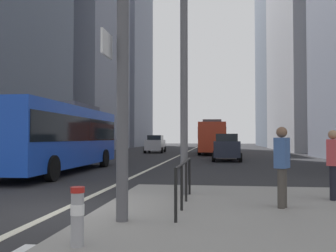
% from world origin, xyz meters
% --- Properties ---
extents(ground_plane, '(160.00, 160.00, 0.00)m').
position_xyz_m(ground_plane, '(0.00, 20.00, 0.00)').
color(ground_plane, '#28282B').
extents(median_island, '(9.00, 10.00, 0.15)m').
position_xyz_m(median_island, '(5.50, -1.00, 0.07)').
color(median_island, gray).
rests_on(median_island, ground).
extents(lane_centre_line, '(0.20, 80.00, 0.01)m').
position_xyz_m(lane_centre_line, '(0.00, 30.00, 0.01)').
color(lane_centre_line, beige).
rests_on(lane_centre_line, ground).
extents(office_tower_left_far, '(10.82, 18.26, 35.40)m').
position_xyz_m(office_tower_left_far, '(-16.00, 63.67, 17.70)').
color(office_tower_left_far, slate).
rests_on(office_tower_left_far, ground).
extents(office_tower_right_mid, '(10.78, 21.66, 38.76)m').
position_xyz_m(office_tower_right_mid, '(17.00, 43.56, 19.38)').
color(office_tower_right_mid, '#9E9EA3').
rests_on(office_tower_right_mid, ground).
extents(office_tower_right_far, '(10.02, 19.08, 48.99)m').
position_xyz_m(office_tower_right_far, '(17.00, 67.01, 24.49)').
color(office_tower_right_far, slate).
rests_on(office_tower_right_far, ground).
extents(city_bus_blue_oncoming, '(2.83, 10.94, 3.40)m').
position_xyz_m(city_bus_blue_oncoming, '(-3.94, 9.01, 1.84)').
color(city_bus_blue_oncoming, blue).
rests_on(city_bus_blue_oncoming, ground).
extents(city_bus_red_receding, '(2.79, 11.53, 3.40)m').
position_xyz_m(city_bus_red_receding, '(3.01, 31.03, 1.84)').
color(city_bus_red_receding, red).
rests_on(city_bus_red_receding, ground).
extents(car_oncoming_mid, '(2.18, 4.66, 1.94)m').
position_xyz_m(car_oncoming_mid, '(-3.29, 32.84, 0.99)').
color(car_oncoming_mid, silver).
rests_on(car_oncoming_mid, ground).
extents(car_receding_near, '(2.08, 4.55, 1.94)m').
position_xyz_m(car_receding_near, '(4.20, 19.33, 0.99)').
color(car_receding_near, '#232838').
rests_on(car_receding_near, ground).
extents(traffic_signal_gantry, '(5.67, 0.65, 6.00)m').
position_xyz_m(traffic_signal_gantry, '(-0.05, -1.28, 4.09)').
color(traffic_signal_gantry, '#515156').
rests_on(traffic_signal_gantry, median_island).
extents(street_lamp_post, '(5.50, 0.32, 8.00)m').
position_xyz_m(street_lamp_post, '(2.66, 2.02, 5.28)').
color(street_lamp_post, '#56565B').
rests_on(street_lamp_post, median_island).
extents(bollard_left, '(0.20, 0.20, 0.83)m').
position_xyz_m(bollard_left, '(1.60, -2.88, 0.61)').
color(bollard_left, '#99999E').
rests_on(bollard_left, median_island).
extents(pedestrian_railing, '(0.06, 3.40, 0.98)m').
position_xyz_m(pedestrian_railing, '(2.80, 0.42, 0.85)').
color(pedestrian_railing, black).
rests_on(pedestrian_railing, median_island).
extents(pedestrian_waiting, '(0.39, 0.45, 1.75)m').
position_xyz_m(pedestrian_waiting, '(4.93, 0.44, 1.13)').
color(pedestrian_waiting, '#423D38').
rests_on(pedestrian_waiting, median_island).
extents(pedestrian_walking, '(0.39, 0.45, 1.70)m').
position_xyz_m(pedestrian_walking, '(6.35, 1.65, 1.10)').
color(pedestrian_walking, black).
rests_on(pedestrian_walking, median_island).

